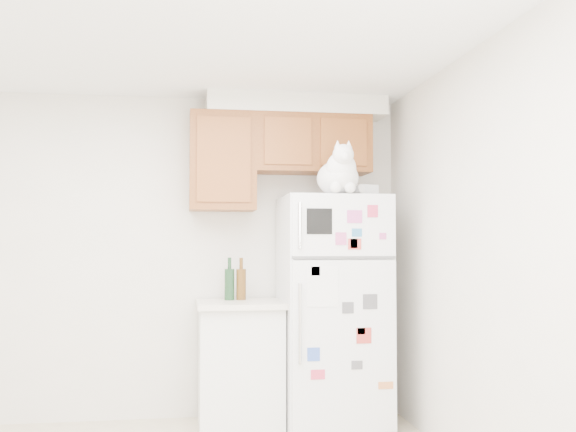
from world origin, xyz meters
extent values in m
cube|color=silver|center=(0.00, 2.00, 1.25)|extent=(3.80, 0.04, 2.50)
cube|color=silver|center=(0.00, -2.00, 1.25)|extent=(3.80, 0.04, 2.50)
cube|color=silver|center=(1.90, 0.00, 1.25)|extent=(0.04, 4.00, 2.50)
cube|color=white|center=(0.00, 0.00, 2.50)|extent=(3.80, 4.00, 0.04)
cube|color=brown|center=(1.20, 1.82, 2.12)|extent=(0.90, 0.33, 0.45)
cube|color=brown|center=(0.50, 1.82, 1.98)|extent=(0.50, 0.33, 0.75)
cube|color=silver|center=(1.07, 1.83, 2.42)|extent=(1.40, 0.37, 0.15)
cube|color=white|center=(1.32, 1.62, 0.85)|extent=(0.76, 0.72, 1.70)
cube|color=white|center=(1.32, 1.25, 1.48)|extent=(0.74, 0.03, 0.44)
cube|color=white|center=(1.32, 1.25, 0.64)|extent=(0.74, 0.03, 1.19)
cube|color=#59595B|center=(1.32, 1.25, 1.25)|extent=(0.74, 0.03, 0.02)
cylinder|color=silver|center=(1.00, 1.22, 1.47)|extent=(0.02, 0.02, 0.32)
cylinder|color=silver|center=(1.00, 1.22, 0.80)|extent=(0.02, 0.02, 0.55)
cube|color=black|center=(1.14, 1.23, 1.50)|extent=(0.18, 0.00, 0.18)
cube|color=white|center=(1.16, 1.23, 1.05)|extent=(0.22, 0.00, 0.28)
cube|color=red|center=(1.39, 1.23, 1.34)|extent=(0.09, 0.00, 0.08)
cube|color=#49484D|center=(1.50, 1.23, 0.94)|extent=(0.10, 0.00, 0.10)
cube|color=teal|center=(1.40, 1.23, 1.42)|extent=(0.07, 0.00, 0.06)
cube|color=#514F54|center=(1.40, 1.23, 0.50)|extent=(0.08, 0.00, 0.06)
cube|color=white|center=(1.43, 1.23, 0.77)|extent=(0.05, 0.00, 0.10)
cube|color=#CD7740|center=(1.61, 1.23, 0.36)|extent=(0.11, 0.00, 0.05)
cube|color=#4A494E|center=(1.34, 1.23, 0.90)|extent=(0.08, 0.00, 0.08)
cube|color=#3455B8|center=(1.09, 1.23, 0.59)|extent=(0.09, 0.00, 0.09)
cube|color=#BF88BD|center=(1.11, 1.23, 1.16)|extent=(0.06, 0.00, 0.06)
cube|color=#C44E92|center=(1.59, 1.23, 1.40)|extent=(0.05, 0.00, 0.05)
cube|color=#C9509C|center=(1.39, 1.23, 1.53)|extent=(0.11, 0.00, 0.09)
cube|color=#D13458|center=(1.52, 1.23, 1.57)|extent=(0.08, 0.00, 0.09)
cube|color=#CB5190|center=(1.29, 1.23, 1.38)|extent=(0.08, 0.00, 0.09)
cube|color=white|center=(1.38, 1.23, 1.35)|extent=(0.05, 0.00, 0.07)
cube|color=#B8342E|center=(1.45, 1.23, 0.71)|extent=(0.11, 0.00, 0.11)
cube|color=#D63554|center=(1.12, 1.23, 0.45)|extent=(0.10, 0.00, 0.07)
cube|color=white|center=(0.63, 1.68, 0.44)|extent=(0.60, 0.60, 0.88)
cube|color=silver|center=(0.63, 1.66, 0.90)|extent=(0.64, 0.64, 0.04)
ellipsoid|color=white|center=(1.31, 1.41, 1.82)|extent=(0.30, 0.40, 0.25)
ellipsoid|color=white|center=(1.31, 1.29, 1.88)|extent=(0.22, 0.17, 0.24)
sphere|color=white|center=(1.31, 1.23, 1.97)|extent=(0.15, 0.15, 0.15)
cone|color=white|center=(1.27, 1.23, 2.04)|extent=(0.05, 0.05, 0.06)
cone|color=white|center=(1.35, 1.23, 2.04)|extent=(0.05, 0.05, 0.06)
cone|color=#D88C8C|center=(1.27, 1.22, 2.04)|extent=(0.03, 0.03, 0.03)
cone|color=#D88C8C|center=(1.35, 1.22, 2.04)|extent=(0.03, 0.03, 0.03)
sphere|color=white|center=(1.31, 1.17, 1.95)|extent=(0.06, 0.06, 0.06)
sphere|color=white|center=(1.26, 1.25, 1.74)|extent=(0.08, 0.08, 0.08)
sphere|color=white|center=(1.36, 1.25, 1.74)|extent=(0.08, 0.08, 0.08)
cylinder|color=white|center=(1.43, 1.54, 1.74)|extent=(0.18, 0.25, 0.09)
cube|color=white|center=(1.52, 1.74, 1.75)|extent=(0.22, 0.19, 0.10)
cube|color=white|center=(1.57, 1.59, 1.74)|extent=(0.18, 0.16, 0.09)
camera|label=1|loc=(0.20, -3.34, 1.33)|focal=42.00mm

